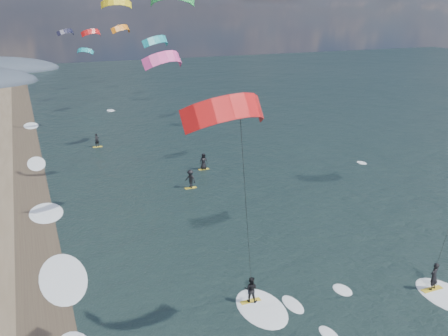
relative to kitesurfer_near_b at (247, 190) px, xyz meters
name	(u,v)px	position (x,y,z in m)	size (l,w,h in m)	color
wet_sand_strip	(46,329)	(-8.81, 6.02, -8.81)	(3.00, 240.00, 0.00)	#382D23
kitesurfer_near_b	(247,190)	(0.00, 0.00, 0.00)	(6.94, 8.44, 13.93)	gold
far_kitesurfers	(177,166)	(4.93, 27.01, -7.94)	(9.96, 17.95, 1.77)	gold
bg_kite_field	(113,28)	(3.60, 50.42, 4.11)	(9.04, 69.20, 10.72)	#D83F8C
shoreline_surf	(62,280)	(-7.61, 10.77, -8.81)	(2.40, 79.40, 0.11)	white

